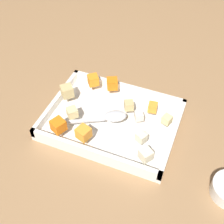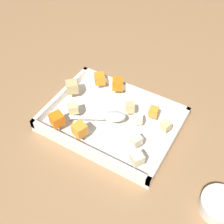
% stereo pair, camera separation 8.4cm
% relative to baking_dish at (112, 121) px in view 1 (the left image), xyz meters
% --- Properties ---
extents(ground_plane, '(4.00, 4.00, 0.00)m').
position_rel_baking_dish_xyz_m(ground_plane, '(0.01, -0.02, -0.01)').
color(ground_plane, '#936D47').
extents(baking_dish, '(0.37, 0.28, 0.04)m').
position_rel_baking_dish_xyz_m(baking_dish, '(0.00, 0.00, 0.00)').
color(baking_dish, white).
rests_on(baking_dish, ground_plane).
extents(carrot_chunk_far_left, '(0.03, 0.03, 0.03)m').
position_rel_baking_dish_xyz_m(carrot_chunk_far_left, '(0.10, 0.06, 0.04)').
color(carrot_chunk_far_left, orange).
rests_on(carrot_chunk_far_left, baking_dish).
extents(carrot_chunk_rim_edge, '(0.04, 0.04, 0.03)m').
position_rel_baking_dish_xyz_m(carrot_chunk_rim_edge, '(-0.04, -0.10, 0.05)').
color(carrot_chunk_rim_edge, orange).
rests_on(carrot_chunk_rim_edge, baking_dish).
extents(carrot_chunk_near_spoon, '(0.04, 0.04, 0.03)m').
position_rel_baking_dish_xyz_m(carrot_chunk_near_spoon, '(-0.04, 0.10, 0.05)').
color(carrot_chunk_near_spoon, orange).
rests_on(carrot_chunk_near_spoon, baking_dish).
extents(carrot_chunk_heap_side, '(0.04, 0.04, 0.03)m').
position_rel_baking_dish_xyz_m(carrot_chunk_heap_side, '(-0.10, 0.10, 0.05)').
color(carrot_chunk_heap_side, orange).
rests_on(carrot_chunk_heap_side, baking_dish).
extents(carrot_chunk_under_handle, '(0.04, 0.04, 0.03)m').
position_rel_baking_dish_xyz_m(carrot_chunk_under_handle, '(-0.11, -0.10, 0.05)').
color(carrot_chunk_under_handle, orange).
rests_on(carrot_chunk_under_handle, baking_dish).
extents(potato_chunk_far_right, '(0.05, 0.05, 0.03)m').
position_rel_baking_dish_xyz_m(potato_chunk_far_right, '(-0.15, 0.02, 0.05)').
color(potato_chunk_far_right, tan).
rests_on(potato_chunk_far_right, baking_dish).
extents(potato_chunk_mid_left, '(0.03, 0.03, 0.02)m').
position_rel_baking_dish_xyz_m(potato_chunk_mid_left, '(0.15, 0.03, 0.04)').
color(potato_chunk_mid_left, '#E0CC89').
rests_on(potato_chunk_mid_left, baking_dish).
extents(potato_chunk_front_center, '(0.04, 0.04, 0.03)m').
position_rel_baking_dish_xyz_m(potato_chunk_front_center, '(0.13, -0.10, 0.04)').
color(potato_chunk_front_center, beige).
rests_on(potato_chunk_front_center, baking_dish).
extents(potato_chunk_center, '(0.03, 0.03, 0.03)m').
position_rel_baking_dish_xyz_m(potato_chunk_center, '(0.10, -0.06, 0.04)').
color(potato_chunk_center, beige).
rests_on(potato_chunk_center, baking_dish).
extents(potato_chunk_near_left, '(0.03, 0.03, 0.03)m').
position_rel_baking_dish_xyz_m(potato_chunk_near_left, '(0.04, 0.04, 0.04)').
color(potato_chunk_near_left, tan).
rests_on(potato_chunk_near_left, baking_dish).
extents(potato_chunk_near_right, '(0.04, 0.04, 0.03)m').
position_rel_baking_dish_xyz_m(potato_chunk_near_right, '(-0.10, -0.05, 0.04)').
color(potato_chunk_near_right, '#E0CC89').
rests_on(potato_chunk_near_right, baking_dish).
extents(parsnip_chunk_corner_sw, '(0.03, 0.03, 0.02)m').
position_rel_baking_dish_xyz_m(parsnip_chunk_corner_sw, '(0.08, 0.01, 0.04)').
color(parsnip_chunk_corner_sw, silver).
rests_on(parsnip_chunk_corner_sw, baking_dish).
extents(serving_spoon, '(0.20, 0.12, 0.02)m').
position_rel_baking_dish_xyz_m(serving_spoon, '(0.00, -0.02, 0.04)').
color(serving_spoon, silver).
rests_on(serving_spoon, baking_dish).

